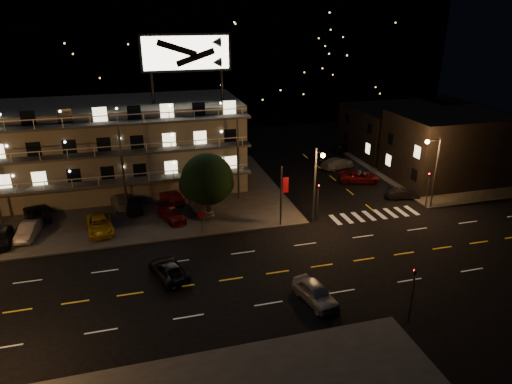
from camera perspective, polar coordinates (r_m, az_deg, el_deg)
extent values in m
plane|color=black|center=(38.39, -0.17, -10.42)|extent=(140.00, 140.00, 0.00)
cube|color=#363533|center=(55.53, -19.90, -1.10)|extent=(44.00, 24.00, 0.15)
cube|color=#363533|center=(67.31, 20.50, 2.77)|extent=(16.00, 24.00, 0.15)
cube|color=gray|center=(57.49, -16.33, 5.32)|extent=(28.00, 12.00, 10.00)
cube|color=gray|center=(56.30, -16.89, 10.45)|extent=(28.00, 12.00, 0.50)
cube|color=#363533|center=(51.47, -16.10, 1.27)|extent=(28.00, 1.80, 0.25)
cube|color=#363533|center=(50.48, -16.48, 4.67)|extent=(28.00, 1.80, 0.25)
cube|color=#363533|center=(49.68, -16.87, 8.19)|extent=(28.00, 1.80, 0.25)
cylinder|color=black|center=(54.03, -12.82, 12.55)|extent=(0.36, 0.36, 3.50)
cylinder|color=black|center=(54.97, -4.27, 13.17)|extent=(0.36, 0.36, 3.50)
cube|color=black|center=(53.91, -8.75, 16.83)|extent=(10.20, 0.50, 4.20)
cube|color=#E9E5C6|center=(53.62, -8.70, 16.81)|extent=(9.60, 0.06, 3.60)
cube|color=black|center=(63.11, 23.04, 5.18)|extent=(14.00, 10.00, 8.50)
cube|color=black|center=(72.72, 17.29, 7.35)|extent=(14.00, 12.00, 7.00)
cube|color=black|center=(102.04, -10.96, 16.71)|extent=(120.00, 20.00, 24.00)
cylinder|color=#2D2D30|center=(46.16, 7.34, 0.73)|extent=(0.20, 0.20, 8.00)
cylinder|color=#2D2D30|center=(44.23, 7.96, 4.96)|extent=(0.12, 1.80, 0.12)
sphere|color=#FF923F|center=(43.56, 8.36, 4.53)|extent=(0.44, 0.44, 0.44)
cylinder|color=#2D2D30|center=(52.92, 21.52, 2.12)|extent=(0.20, 0.20, 8.00)
cylinder|color=#2D2D30|center=(51.39, 21.38, 6.04)|extent=(1.80, 0.12, 0.12)
sphere|color=#FF923F|center=(50.95, 20.63, 5.90)|extent=(0.44, 0.44, 0.44)
cylinder|color=#2D2D30|center=(47.34, 7.68, -1.62)|extent=(0.14, 0.14, 3.60)
imported|color=black|center=(46.48, 7.82, 0.98)|extent=(0.20, 0.16, 1.00)
sphere|color=#FF0C0C|center=(46.41, 7.87, 0.82)|extent=(0.14, 0.14, 0.14)
cylinder|color=#2D2D30|center=(34.29, 18.84, -12.53)|extent=(0.14, 0.14, 3.60)
imported|color=black|center=(33.09, 19.33, -9.23)|extent=(0.20, 0.16, 1.00)
sphere|color=#FF0C0C|center=(33.22, 19.19, -9.28)|extent=(0.14, 0.14, 0.14)
cylinder|color=#2D2D30|center=(53.51, 20.64, -0.06)|extent=(0.14, 0.14, 3.60)
imported|color=black|center=(52.75, 20.97, 2.25)|extent=(0.16, 0.20, 1.00)
sphere|color=#FF0C0C|center=(52.72, 20.85, 2.14)|extent=(0.14, 0.14, 0.14)
cylinder|color=#2D2D30|center=(45.38, 3.15, -0.59)|extent=(0.16, 0.16, 6.40)
cube|color=#A00B19|center=(45.07, 3.72, 0.88)|extent=(0.60, 0.04, 1.60)
cylinder|color=#2D2D30|center=(44.73, -6.79, -4.01)|extent=(0.08, 0.08, 2.20)
cylinder|color=#A00B19|center=(44.24, -6.84, -2.81)|extent=(0.91, 0.04, 0.91)
cylinder|color=black|center=(47.74, -5.97, -1.87)|extent=(0.51, 0.51, 2.47)
sphere|color=black|center=(46.59, -6.12, 1.60)|extent=(5.35, 5.35, 5.35)
sphere|color=black|center=(47.02, -7.65, 0.92)|extent=(3.29, 3.29, 3.29)
sphere|color=black|center=(46.53, -4.64, 1.09)|extent=(3.08, 3.08, 3.08)
imported|color=black|center=(48.60, -29.25, -4.94)|extent=(2.02, 4.42, 1.47)
imported|color=#95959B|center=(48.86, -26.58, -4.34)|extent=(2.07, 4.39, 1.39)
imported|color=#C09212|center=(47.41, -18.93, -3.90)|extent=(2.97, 5.31, 1.40)
imported|color=#610D12|center=(48.09, -10.53, -2.74)|extent=(3.18, 4.72, 1.27)
imported|color=#95959B|center=(49.02, -6.78, -1.96)|extent=(2.43, 4.25, 1.36)
imported|color=black|center=(52.61, -25.71, -2.37)|extent=(3.61, 5.47, 1.40)
imported|color=#95959B|center=(52.68, -16.59, -0.99)|extent=(3.21, 5.27, 1.43)
imported|color=black|center=(51.09, -15.08, -1.49)|extent=(2.13, 4.56, 1.51)
imported|color=#610D12|center=(52.19, -10.65, -0.64)|extent=(2.86, 4.61, 1.43)
imported|color=black|center=(55.63, 17.89, -0.20)|extent=(3.91, 2.00, 1.23)
imported|color=#610D12|center=(59.57, 12.74, 1.92)|extent=(5.76, 3.92, 1.47)
imported|color=#95959B|center=(64.24, 10.15, 3.60)|extent=(5.53, 3.68, 1.49)
imported|color=black|center=(71.98, 10.92, 5.46)|extent=(4.19, 2.61, 1.33)
imported|color=#95959B|center=(35.27, 7.43, -12.38)|extent=(2.66, 4.75, 1.53)
imported|color=black|center=(38.62, -10.87, -9.48)|extent=(3.44, 5.24, 1.34)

